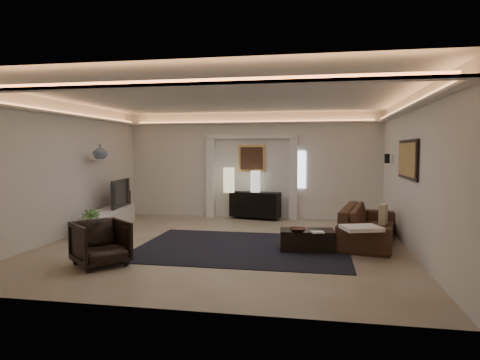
% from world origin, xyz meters
% --- Properties ---
extents(floor, '(7.00, 7.00, 0.00)m').
position_xyz_m(floor, '(0.00, 0.00, 0.00)').
color(floor, '#A39687').
rests_on(floor, ground).
extents(ceiling, '(7.00, 7.00, 0.00)m').
position_xyz_m(ceiling, '(0.00, 0.00, 2.90)').
color(ceiling, white).
rests_on(ceiling, ground).
extents(wall_back, '(7.00, 0.00, 7.00)m').
position_xyz_m(wall_back, '(0.00, 3.50, 1.45)').
color(wall_back, silver).
rests_on(wall_back, ground).
extents(wall_front, '(7.00, 0.00, 7.00)m').
position_xyz_m(wall_front, '(0.00, -3.50, 1.45)').
color(wall_front, silver).
rests_on(wall_front, ground).
extents(wall_left, '(0.00, 7.00, 7.00)m').
position_xyz_m(wall_left, '(-3.50, 0.00, 1.45)').
color(wall_left, silver).
rests_on(wall_left, ground).
extents(wall_right, '(0.00, 7.00, 7.00)m').
position_xyz_m(wall_right, '(3.50, 0.00, 1.45)').
color(wall_right, silver).
rests_on(wall_right, ground).
extents(cove_soffit, '(7.00, 7.00, 0.04)m').
position_xyz_m(cove_soffit, '(0.00, 0.00, 2.62)').
color(cove_soffit, silver).
rests_on(cove_soffit, ceiling).
extents(daylight_slit, '(0.25, 0.03, 1.00)m').
position_xyz_m(daylight_slit, '(1.35, 3.48, 1.35)').
color(daylight_slit, white).
rests_on(daylight_slit, wall_back).
extents(area_rug, '(4.00, 3.00, 0.01)m').
position_xyz_m(area_rug, '(0.40, -0.20, 0.01)').
color(area_rug, black).
rests_on(area_rug, ground).
extents(pilaster_left, '(0.22, 0.20, 2.20)m').
position_xyz_m(pilaster_left, '(-1.15, 3.40, 1.10)').
color(pilaster_left, silver).
rests_on(pilaster_left, ground).
extents(pilaster_right, '(0.22, 0.20, 2.20)m').
position_xyz_m(pilaster_right, '(1.15, 3.40, 1.10)').
color(pilaster_right, silver).
rests_on(pilaster_right, ground).
extents(alcove_header, '(2.52, 0.20, 0.12)m').
position_xyz_m(alcove_header, '(0.00, 3.40, 2.25)').
color(alcove_header, silver).
rests_on(alcove_header, wall_back).
extents(painting_frame, '(0.74, 0.04, 0.74)m').
position_xyz_m(painting_frame, '(0.00, 3.47, 1.65)').
color(painting_frame, tan).
rests_on(painting_frame, wall_back).
extents(painting_canvas, '(0.62, 0.02, 0.62)m').
position_xyz_m(painting_canvas, '(0.00, 3.44, 1.65)').
color(painting_canvas, '#4C2D1E').
rests_on(painting_canvas, wall_back).
extents(art_panel_frame, '(0.04, 1.64, 0.74)m').
position_xyz_m(art_panel_frame, '(3.47, 0.30, 1.70)').
color(art_panel_frame, black).
rests_on(art_panel_frame, wall_right).
extents(art_panel_gold, '(0.02, 1.50, 0.62)m').
position_xyz_m(art_panel_gold, '(3.44, 0.30, 1.70)').
color(art_panel_gold, tan).
rests_on(art_panel_gold, wall_right).
extents(wall_sconce, '(0.12, 0.12, 0.22)m').
position_xyz_m(wall_sconce, '(3.38, 2.20, 1.68)').
color(wall_sconce, black).
rests_on(wall_sconce, wall_right).
extents(wall_niche, '(0.10, 0.55, 0.04)m').
position_xyz_m(wall_niche, '(-3.44, 1.40, 1.65)').
color(wall_niche, silver).
rests_on(wall_niche, wall_left).
extents(console, '(1.42, 0.73, 0.68)m').
position_xyz_m(console, '(0.13, 3.25, 0.40)').
color(console, black).
rests_on(console, ground).
extents(lamp_left, '(0.37, 0.37, 0.67)m').
position_xyz_m(lamp_left, '(-0.55, 3.04, 1.09)').
color(lamp_left, '#FFF3B2').
rests_on(lamp_left, console).
extents(lamp_right, '(0.29, 0.29, 0.57)m').
position_xyz_m(lamp_right, '(0.14, 3.24, 1.09)').
color(lamp_right, silver).
rests_on(lamp_right, console).
extents(media_ledge, '(1.02, 2.47, 0.45)m').
position_xyz_m(media_ledge, '(-3.07, 1.19, 0.23)').
color(media_ledge, silver).
rests_on(media_ledge, ground).
extents(tv, '(1.22, 0.31, 0.70)m').
position_xyz_m(tv, '(-3.15, 1.68, 0.80)').
color(tv, black).
rests_on(tv, media_ledge).
extents(figurine, '(0.15, 0.15, 0.36)m').
position_xyz_m(figurine, '(-3.15, 2.39, 0.64)').
color(figurine, '#412916').
rests_on(figurine, media_ledge).
extents(ginger_jar, '(0.42, 0.42, 0.35)m').
position_xyz_m(ginger_jar, '(-3.15, 0.95, 1.84)').
color(ginger_jar, '#435562').
rests_on(ginger_jar, wall_niche).
extents(plant, '(0.49, 0.49, 0.68)m').
position_xyz_m(plant, '(-2.72, -0.29, 0.34)').
color(plant, '#3D692F').
rests_on(plant, ground).
extents(sofa, '(2.64, 1.41, 0.73)m').
position_xyz_m(sofa, '(2.83, 0.76, 0.37)').
color(sofa, brown).
rests_on(sofa, ground).
extents(throw_blanket, '(0.75, 0.67, 0.07)m').
position_xyz_m(throw_blanket, '(2.55, -0.73, 0.55)').
color(throw_blanket, white).
rests_on(throw_blanket, sofa).
extents(throw_pillow, '(0.24, 0.43, 0.41)m').
position_xyz_m(throw_pillow, '(3.15, 1.02, 0.55)').
color(throw_pillow, '#CAB78D').
rests_on(throw_pillow, sofa).
extents(coffee_table, '(1.04, 0.63, 0.37)m').
position_xyz_m(coffee_table, '(1.62, -0.20, 0.20)').
color(coffee_table, black).
rests_on(coffee_table, ground).
extents(bowl, '(0.36, 0.36, 0.08)m').
position_xyz_m(bowl, '(1.46, -0.47, 0.45)').
color(bowl, '#3C2117').
rests_on(bowl, coffee_table).
extents(magazine, '(0.27, 0.23, 0.03)m').
position_xyz_m(magazine, '(1.81, -0.47, 0.42)').
color(magazine, white).
rests_on(magazine, coffee_table).
extents(armchair, '(1.12, 1.12, 0.73)m').
position_xyz_m(armchair, '(-1.65, -1.86, 0.37)').
color(armchair, black).
rests_on(armchair, ground).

